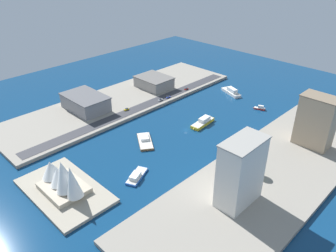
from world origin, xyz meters
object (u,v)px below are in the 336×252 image
at_px(barge_flat_brown, 145,140).
at_px(taxi_yellow_cab, 126,109).
at_px(ferry_yellow_fast, 203,122).
at_px(apartment_midrise_tan, 316,121).
at_px(hatchback_blue, 168,97).
at_px(pickup_red, 186,89).
at_px(warehouse_low_gray, 86,102).
at_px(tugboat_red, 260,108).
at_px(catamaran_blue, 136,176).
at_px(opera_landmark, 62,178).
at_px(carpark_squat_concrete, 154,82).
at_px(van_white, 160,100).
at_px(hotel_broad_white, 241,172).
at_px(traffic_light_waterfront, 166,96).
at_px(ferry_white_commuter, 231,92).

bearing_deg(barge_flat_brown, taxi_yellow_cab, -24.03).
bearing_deg(ferry_yellow_fast, apartment_midrise_tan, -160.55).
xyz_separation_m(apartment_midrise_tan, hatchback_blue, (134.35, 14.36, -18.42)).
bearing_deg(pickup_red, apartment_midrise_tan, 174.49).
bearing_deg(warehouse_low_gray, barge_flat_brown, -178.40).
relative_size(tugboat_red, hatchback_blue, 2.31).
bearing_deg(catamaran_blue, apartment_midrise_tan, -119.28).
height_order(warehouse_low_gray, taxi_yellow_cab, warehouse_low_gray).
xyz_separation_m(ferry_yellow_fast, warehouse_low_gray, (89.92, 55.24, 7.32)).
height_order(warehouse_low_gray, opera_landmark, opera_landmark).
bearing_deg(ferry_yellow_fast, carpark_squat_concrete, -15.37).
bearing_deg(carpark_squat_concrete, ferry_yellow_fast, 164.63).
xyz_separation_m(barge_flat_brown, taxi_yellow_cab, (48.38, -21.57, 2.39)).
distance_m(carpark_squat_concrete, opera_landmark, 169.58).
bearing_deg(van_white, taxi_yellow_cab, 79.18).
xyz_separation_m(hotel_broad_white, traffic_light_waterfront, (127.38, -69.45, -16.04)).
xyz_separation_m(apartment_midrise_tan, opera_landmark, (84.72, 154.91, -10.82)).
xyz_separation_m(barge_flat_brown, apartment_midrise_tan, (-93.52, -81.29, 20.72)).
distance_m(hotel_broad_white, taxi_yellow_cab, 142.56).
relative_size(ferry_yellow_fast, hotel_broad_white, 0.66).
bearing_deg(hotel_broad_white, warehouse_low_gray, -2.22).
bearing_deg(barge_flat_brown, van_white, -54.00).
bearing_deg(warehouse_low_gray, traffic_light_waterfront, -121.37).
distance_m(hotel_broad_white, hatchback_blue, 151.95).
bearing_deg(tugboat_red, taxi_yellow_cab, 48.05).
bearing_deg(ferry_white_commuter, apartment_midrise_tan, 157.41).
height_order(hatchback_blue, traffic_light_waterfront, traffic_light_waterfront).
relative_size(ferry_white_commuter, catamaran_blue, 1.27).
bearing_deg(opera_landmark, catamaran_blue, -116.90).
height_order(ferry_white_commuter, traffic_light_waterfront, traffic_light_waterfront).
bearing_deg(apartment_midrise_tan, catamaran_blue, 60.72).
bearing_deg(ferry_yellow_fast, van_white, -4.25).
relative_size(tugboat_red, ferry_white_commuter, 0.41).
xyz_separation_m(tugboat_red, traffic_light_waterfront, (70.51, 50.93, 5.60)).
height_order(carpark_squat_concrete, opera_landmark, opera_landmark).
bearing_deg(taxi_yellow_cab, opera_landmark, 120.99).
xyz_separation_m(carpark_squat_concrete, warehouse_low_gray, (5.73, 78.38, 1.12)).
bearing_deg(warehouse_low_gray, ferry_white_commuter, -119.03).
xyz_separation_m(hatchback_blue, traffic_light_waterfront, (-3.05, 6.03, 3.48)).
bearing_deg(apartment_midrise_tan, warehouse_low_gray, 26.17).
xyz_separation_m(tugboat_red, taxi_yellow_cab, (81.12, 90.25, 2.22)).
bearing_deg(hatchback_blue, pickup_red, -87.59).
xyz_separation_m(hotel_broad_white, taxi_yellow_cab, (137.98, -30.12, -19.42)).
height_order(tugboat_red, carpark_squat_concrete, carpark_squat_concrete).
bearing_deg(hatchback_blue, ferry_yellow_fast, 165.78).
xyz_separation_m(barge_flat_brown, warehouse_low_gray, (76.20, 2.13, 8.11)).
bearing_deg(pickup_red, ferry_yellow_fast, 143.48).
xyz_separation_m(pickup_red, taxi_yellow_cab, (6.39, 72.80, 0.04)).
xyz_separation_m(hatchback_blue, van_white, (0.74, 9.71, 0.06)).
bearing_deg(traffic_light_waterfront, ferry_white_commuter, -116.55).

